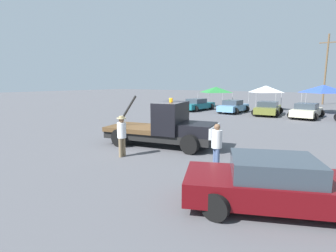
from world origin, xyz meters
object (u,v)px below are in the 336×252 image
object	(u,v)px
person_at_hood	(122,133)
parked_car_olive	(268,108)
person_near_truck	(217,143)
utility_pole	(326,68)
canopy_tent_white	(266,89)
tow_truck	(166,128)
canopy_tent_green	(216,90)
parked_car_cream	(307,111)
parked_car_skyblue	(233,107)
canopy_tent_blue	(323,89)
traffic_cone	(196,131)
parked_car_teal	(197,105)
foreground_car	(281,184)

from	to	relation	value
person_at_hood	parked_car_olive	world-z (taller)	person_at_hood
person_near_truck	utility_pole	distance (m)	35.52
canopy_tent_white	tow_truck	bearing A→B (deg)	-88.62
parked_car_olive	canopy_tent_green	world-z (taller)	canopy_tent_green
parked_car_cream	canopy_tent_green	bearing A→B (deg)	69.72
person_at_hood	parked_car_skyblue	distance (m)	18.63
tow_truck	person_near_truck	size ratio (longest dim) A/B	3.44
tow_truck	canopy_tent_white	xyz separation A→B (m)	(-0.50, 20.95, 1.44)
canopy_tent_green	parked_car_cream	bearing A→B (deg)	-24.96
parked_car_cream	canopy_tent_blue	world-z (taller)	canopy_tent_blue
person_at_hood	traffic_cone	world-z (taller)	person_at_hood
person_at_hood	parked_car_cream	size ratio (longest dim) A/B	0.38
tow_truck	parked_car_teal	xyz separation A→B (m)	(-6.68, 15.83, -0.29)
person_at_hood	canopy_tent_green	world-z (taller)	canopy_tent_green
canopy_tent_blue	person_at_hood	bearing A→B (deg)	-103.67
traffic_cone	utility_pole	distance (m)	30.69
person_near_truck	person_at_hood	distance (m)	4.13
tow_truck	person_at_hood	xyz separation A→B (m)	(-0.50, -2.62, 0.10)
person_at_hood	parked_car_olive	bearing A→B (deg)	-98.01
traffic_cone	utility_pole	xyz separation A→B (m)	(4.59, 29.95, 4.92)
parked_car_cream	canopy_tent_blue	bearing A→B (deg)	-3.74
parked_car_cream	canopy_tent_green	size ratio (longest dim) A/B	1.37
person_near_truck	utility_pole	world-z (taller)	utility_pole
traffic_cone	parked_car_skyblue	bearing A→B (deg)	100.54
parked_car_olive	person_at_hood	bearing A→B (deg)	169.60
parked_car_cream	utility_pole	xyz separation A→B (m)	(0.02, 17.65, 4.52)
foreground_car	parked_car_teal	world-z (taller)	same
canopy_tent_green	canopy_tent_blue	world-z (taller)	canopy_tent_blue
parked_car_olive	canopy_tent_blue	world-z (taller)	canopy_tent_blue
person_near_truck	parked_car_teal	size ratio (longest dim) A/B	0.35
person_near_truck	parked_car_olive	xyz separation A→B (m)	(-2.54, 17.94, -0.34)
parked_car_cream	utility_pole	size ratio (longest dim) A/B	0.47
person_at_hood	person_near_truck	bearing A→B (deg)	-173.70
person_at_hood	parked_car_cream	xyz separation A→B (m)	(4.95, 18.30, -0.40)
parked_car_teal	utility_pole	size ratio (longest dim) A/B	0.50
person_at_hood	foreground_car	bearing A→B (deg)	166.48
tow_truck	traffic_cone	xyz separation A→B (m)	(-0.12, 3.38, -0.69)
foreground_car	traffic_cone	size ratio (longest dim) A/B	9.50
foreground_car	canopy_tent_green	xyz separation A→B (m)	(-12.86, 24.69, 1.57)
person_near_truck	parked_car_teal	world-z (taller)	person_near_truck
parked_car_cream	person_near_truck	bearing A→B (deg)	-178.17
foreground_car	canopy_tent_white	distance (m)	25.71
tow_truck	parked_car_cream	bearing A→B (deg)	62.43
parked_car_olive	parked_car_skyblue	bearing A→B (deg)	86.10
foreground_car	canopy_tent_blue	xyz separation A→B (m)	(-0.93, 24.76, 1.84)
parked_car_olive	foreground_car	bearing A→B (deg)	-171.21
tow_truck	person_near_truck	world-z (taller)	tow_truck
person_at_hood	tow_truck	bearing A→B (deg)	-104.08
person_near_truck	canopy_tent_green	xyz separation A→B (m)	(-10.28, 22.80, 1.23)
canopy_tent_green	traffic_cone	xyz separation A→B (m)	(6.58, -17.49, -1.96)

